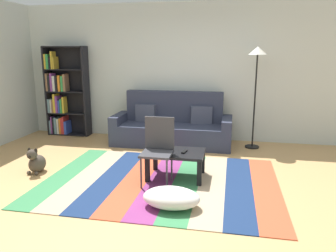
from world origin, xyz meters
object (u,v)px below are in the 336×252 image
(standing_lamp, at_px, (257,64))
(tv_remote, at_px, (184,152))
(couch, at_px, (172,127))
(coffee_table, at_px, (176,156))
(dog, at_px, (36,162))
(folding_chair, at_px, (158,145))
(bookshelf, at_px, (63,95))
(pouf, at_px, (171,198))

(standing_lamp, relative_size, tv_remote, 12.28)
(couch, relative_size, coffee_table, 2.86)
(couch, bearing_deg, tv_remote, -74.15)
(dog, relative_size, folding_chair, 0.44)
(coffee_table, distance_m, standing_lamp, 2.42)
(couch, relative_size, bookshelf, 1.21)
(pouf, relative_size, tv_remote, 4.39)
(coffee_table, bearing_deg, dog, -174.30)
(coffee_table, bearing_deg, pouf, -83.41)
(coffee_table, xyz_separation_m, pouf, (0.11, -0.92, -0.20))
(bookshelf, bearing_deg, couch, -6.68)
(standing_lamp, bearing_deg, dog, -148.59)
(dog, bearing_deg, pouf, -18.31)
(pouf, xyz_separation_m, dog, (-2.17, 0.72, 0.04))
(pouf, bearing_deg, bookshelf, 134.77)
(standing_lamp, height_order, folding_chair, standing_lamp)
(couch, relative_size, dog, 5.69)
(couch, height_order, pouf, couch)
(dog, distance_m, folding_chair, 1.89)
(tv_remote, bearing_deg, couch, 117.10)
(standing_lamp, bearing_deg, coffee_table, -123.20)
(pouf, distance_m, tv_remote, 0.95)
(standing_lamp, xyz_separation_m, folding_chair, (-1.35, -1.98, -1.00))
(bookshelf, height_order, tv_remote, bookshelf)
(bookshelf, distance_m, folding_chair, 3.42)
(dog, bearing_deg, couch, 48.63)
(pouf, relative_size, standing_lamp, 0.36)
(pouf, height_order, standing_lamp, standing_lamp)
(folding_chair, bearing_deg, bookshelf, -172.84)
(pouf, bearing_deg, standing_lamp, 68.75)
(coffee_table, distance_m, dog, 2.08)
(dog, bearing_deg, folding_chair, -0.60)
(standing_lamp, relative_size, folding_chair, 2.05)
(standing_lamp, bearing_deg, couch, -178.46)
(couch, distance_m, pouf, 2.69)
(pouf, height_order, dog, dog)
(coffee_table, height_order, pouf, coffee_table)
(tv_remote, height_order, folding_chair, folding_chair)
(bookshelf, relative_size, coffee_table, 2.36)
(folding_chair, bearing_deg, dog, -132.76)
(dog, height_order, tv_remote, tv_remote)
(bookshelf, xyz_separation_m, folding_chair, (2.58, -2.22, -0.32))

